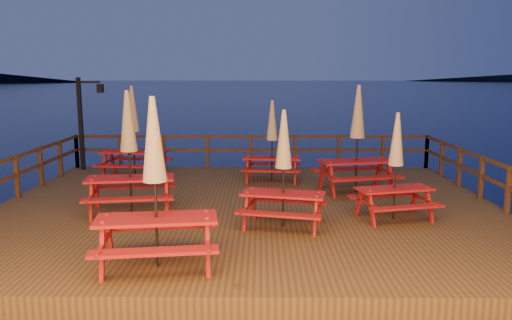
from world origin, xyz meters
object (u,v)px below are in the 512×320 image
at_px(picnic_table_0, 396,165).
at_px(picnic_table_2, 272,140).
at_px(lamp_post, 85,115).
at_px(picnic_table_1, 133,131).

height_order(picnic_table_0, picnic_table_2, picnic_table_2).
relative_size(lamp_post, picnic_table_2, 1.27).
height_order(picnic_table_0, picnic_table_1, picnic_table_1).
distance_m(lamp_post, picnic_table_2, 6.32).
distance_m(picnic_table_1, picnic_table_2, 4.15).
bearing_deg(picnic_table_2, picnic_table_0, -51.22).
height_order(picnic_table_1, picnic_table_2, picnic_table_1).
bearing_deg(picnic_table_0, picnic_table_2, 108.86).
bearing_deg(picnic_table_2, picnic_table_1, -179.95).
bearing_deg(picnic_table_2, lamp_post, 168.81).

